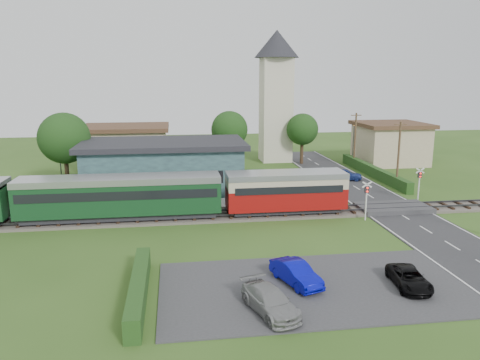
{
  "coord_description": "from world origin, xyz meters",
  "views": [
    {
      "loc": [
        -8.91,
        -35.32,
        11.5
      ],
      "look_at": [
        -3.35,
        4.0,
        2.71
      ],
      "focal_mm": 35.0,
      "sensor_mm": 36.0,
      "label": 1
    }
  ],
  "objects": [
    {
      "name": "ground",
      "position": [
        0.0,
        0.0,
        0.0
      ],
      "size": [
        120.0,
        120.0,
        0.0
      ],
      "primitive_type": "plane",
      "color": "#2D4C19"
    },
    {
      "name": "railway_track",
      "position": [
        0.0,
        2.0,
        0.11
      ],
      "size": [
        76.0,
        3.2,
        0.49
      ],
      "color": "#4C443D",
      "rests_on": "ground"
    },
    {
      "name": "road",
      "position": [
        10.0,
        0.0,
        0.03
      ],
      "size": [
        6.0,
        70.0,
        0.05
      ],
      "primitive_type": "cube",
      "color": "#28282B",
      "rests_on": "ground"
    },
    {
      "name": "car_park",
      "position": [
        -1.5,
        -12.0,
        0.04
      ],
      "size": [
        17.0,
        9.0,
        0.08
      ],
      "primitive_type": "cube",
      "color": "#333335",
      "rests_on": "ground"
    },
    {
      "name": "crossing_deck",
      "position": [
        10.0,
        2.0,
        0.23
      ],
      "size": [
        6.2,
        3.4,
        0.45
      ],
      "primitive_type": "cube",
      "color": "#333335",
      "rests_on": "ground"
    },
    {
      "name": "platform",
      "position": [
        -10.0,
        5.2,
        0.23
      ],
      "size": [
        30.0,
        3.0,
        0.45
      ],
      "primitive_type": "cube",
      "color": "gray",
      "rests_on": "ground"
    },
    {
      "name": "equipment_hut",
      "position": [
        -18.0,
        5.2,
        1.75
      ],
      "size": [
        2.3,
        2.3,
        2.55
      ],
      "color": "beige",
      "rests_on": "platform"
    },
    {
      "name": "station_building",
      "position": [
        -10.0,
        10.99,
        2.69
      ],
      "size": [
        16.0,
        9.0,
        5.3
      ],
      "color": "#2B3F44",
      "rests_on": "ground"
    },
    {
      "name": "train",
      "position": [
        -16.52,
        2.0,
        2.18
      ],
      "size": [
        43.2,
        2.9,
        3.4
      ],
      "color": "#232328",
      "rests_on": "ground"
    },
    {
      "name": "church_tower",
      "position": [
        5.0,
        28.0,
        10.23
      ],
      "size": [
        6.0,
        6.0,
        17.6
      ],
      "color": "beige",
      "rests_on": "ground"
    },
    {
      "name": "house_west",
      "position": [
        -15.0,
        25.0,
        2.79
      ],
      "size": [
        10.8,
        8.8,
        5.5
      ],
      "color": "tan",
      "rests_on": "ground"
    },
    {
      "name": "house_east",
      "position": [
        20.0,
        24.0,
        2.8
      ],
      "size": [
        8.8,
        8.8,
        5.5
      ],
      "color": "tan",
      "rests_on": "ground"
    },
    {
      "name": "hedge_carpark",
      "position": [
        -11.0,
        -12.0,
        0.6
      ],
      "size": [
        0.8,
        9.0,
        1.2
      ],
      "primitive_type": "cube",
      "color": "#193814",
      "rests_on": "ground"
    },
    {
      "name": "hedge_roadside",
      "position": [
        14.2,
        16.0,
        0.6
      ],
      "size": [
        0.8,
        18.0,
        1.2
      ],
      "primitive_type": "cube",
      "color": "#193814",
      "rests_on": "ground"
    },
    {
      "name": "hedge_station",
      "position": [
        -10.0,
        15.5,
        0.65
      ],
      "size": [
        22.0,
        0.8,
        1.3
      ],
      "primitive_type": "cube",
      "color": "#193814",
      "rests_on": "ground"
    },
    {
      "name": "tree_a",
      "position": [
        -20.0,
        14.0,
        5.38
      ],
      "size": [
        5.2,
        5.2,
        8.0
      ],
      "color": "#332316",
      "rests_on": "ground"
    },
    {
      "name": "tree_b",
      "position": [
        -2.0,
        23.0,
        5.02
      ],
      "size": [
        4.6,
        4.6,
        7.34
      ],
      "color": "#332316",
      "rests_on": "ground"
    },
    {
      "name": "tree_c",
      "position": [
        8.0,
        25.0,
        4.65
      ],
      "size": [
        4.2,
        4.2,
        6.78
      ],
      "color": "#332316",
      "rests_on": "ground"
    },
    {
      "name": "utility_pole_c",
      "position": [
        14.2,
        10.0,
        3.63
      ],
      "size": [
        1.4,
        0.22,
        7.0
      ],
      "color": "#473321",
      "rests_on": "ground"
    },
    {
      "name": "utility_pole_d",
      "position": [
        14.2,
        22.0,
        3.63
      ],
      "size": [
        1.4,
        0.22,
        7.0
      ],
      "color": "#473321",
      "rests_on": "ground"
    },
    {
      "name": "crossing_signal_near",
      "position": [
        6.4,
        -0.41,
        2.14
      ],
      "size": [
        0.84,
        0.28,
        3.28
      ],
      "color": "silver",
      "rests_on": "ground"
    },
    {
      "name": "crossing_signal_far",
      "position": [
        13.6,
        4.39,
        2.14
      ],
      "size": [
        0.84,
        0.28,
        3.28
      ],
      "color": "silver",
      "rests_on": "ground"
    },
    {
      "name": "streetlamp_west",
      "position": [
        -22.0,
        20.0,
        3.04
      ],
      "size": [
        0.3,
        0.3,
        5.15
      ],
      "color": "#3F3F47",
      "rests_on": "ground"
    },
    {
      "name": "streetlamp_east",
      "position": [
        16.0,
        27.0,
        3.04
      ],
      "size": [
        0.3,
        0.3,
        5.15
      ],
      "color": "#3F3F47",
      "rests_on": "ground"
    },
    {
      "name": "car_on_road",
      "position": [
        10.05,
        14.25,
        0.71
      ],
      "size": [
        4.08,
        2.27,
        1.31
      ],
      "primitive_type": "imported",
      "rotation": [
        0.0,
        0.0,
        1.38
      ],
      "color": "navy",
      "rests_on": "road"
    },
    {
      "name": "car_park_blue",
      "position": [
        -2.35,
        -11.47,
        0.7
      ],
      "size": [
        2.49,
        4.02,
        1.25
      ],
      "primitive_type": "imported",
      "rotation": [
        0.0,
        0.0,
        0.33
      ],
      "color": "#070BA8",
      "rests_on": "car_park"
    },
    {
      "name": "car_park_silver",
      "position": [
        -4.45,
        -14.5,
        0.68
      ],
      "size": [
        2.84,
        4.45,
        1.2
      ],
      "primitive_type": "imported",
      "rotation": [
        0.0,
        0.0,
        0.3
      ],
      "color": "gray",
      "rests_on": "car_park"
    },
    {
      "name": "car_park_dark",
      "position": [
        3.76,
        -12.77,
        0.58
      ],
      "size": [
        2.06,
        3.79,
        1.01
      ],
      "primitive_type": "imported",
      "rotation": [
        0.0,
        0.0,
        -0.11
      ],
      "color": "black",
      "rests_on": "car_park"
    },
    {
      "name": "pedestrian_near",
      "position": [
        -4.14,
        5.08,
        1.21
      ],
      "size": [
        0.65,
        0.56,
        1.52
      ],
      "primitive_type": "imported",
      "rotation": [
        0.0,
        0.0,
        3.55
      ],
      "color": "gray",
      "rests_on": "platform"
    },
    {
      "name": "pedestrian_far",
      "position": [
        -16.46,
        4.4,
        1.38
      ],
      "size": [
        0.99,
        1.1,
        1.87
      ],
      "primitive_type": "imported",
      "rotation": [
        0.0,
        0.0,
        1.19
      ],
      "color": "gray",
      "rests_on": "platform"
    }
  ]
}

